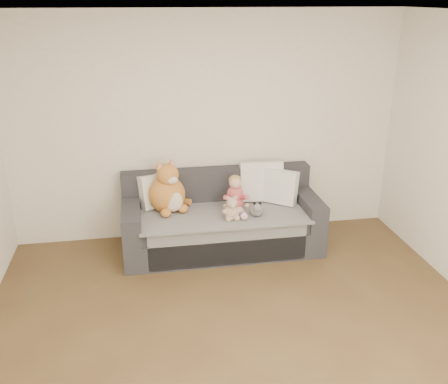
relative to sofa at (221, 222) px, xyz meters
The scene contains 10 objects.
room_shell 1.92m from the sofa, 93.13° to the right, with size 5.00×5.00×5.00m.
sofa is the anchor object (origin of this frame).
cushion_left 0.81m from the sofa, 162.90° to the left, with size 0.45×0.35×0.39m.
cushion_right_back 0.67m from the sofa, 21.76° to the left, with size 0.51×0.26×0.47m.
cushion_right_front 0.78m from the sofa, ahead, with size 0.46×0.41×0.41m.
toddler 0.37m from the sofa, 28.14° to the right, with size 0.29×0.42×0.41m.
plush_cat 0.71m from the sofa, behind, with size 0.49×0.50×0.62m.
teddy_bear 0.41m from the sofa, 77.73° to the right, with size 0.22×0.16×0.27m.
plush_cow 0.49m from the sofa, 36.05° to the right, with size 0.15×0.23×0.19m.
sippy_cup 0.39m from the sofa, 60.09° to the right, with size 0.09×0.07×0.10m.
Camera 1 is at (-0.76, -3.04, 2.71)m, focal length 40.00 mm.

